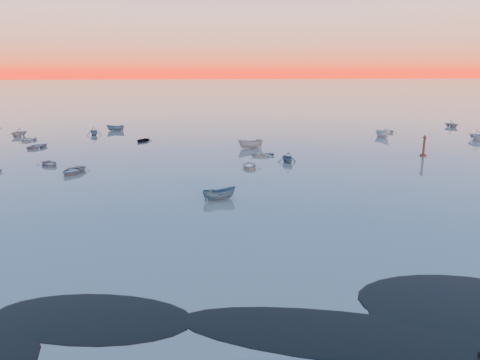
{
  "coord_description": "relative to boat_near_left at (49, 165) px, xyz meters",
  "views": [
    {
      "loc": [
        -6.99,
        -21.34,
        13.32
      ],
      "look_at": [
        -2.25,
        28.0,
        0.97
      ],
      "focal_mm": 35.0,
      "sensor_mm": 36.0,
      "label": 1
    }
  ],
  "objects": [
    {
      "name": "boat_near_right",
      "position": [
        32.39,
        -0.99,
        0.0
      ],
      "size": [
        3.53,
        2.11,
        1.16
      ],
      "primitive_type": "imported",
      "rotation": [
        0.0,
        0.0,
        3.34
      ],
      "color": "#38586B",
      "rests_on": "ground"
    },
    {
      "name": "boat_near_left",
      "position": [
        0.0,
        0.0,
        0.0
      ],
      "size": [
        3.83,
        3.32,
        0.91
      ],
      "primitive_type": "imported",
      "rotation": [
        0.0,
        0.0,
        0.61
      ],
      "color": "slate",
      "rests_on": "ground"
    },
    {
      "name": "channel_marker",
      "position": [
        53.37,
        1.64,
        1.31
      ],
      "size": [
        0.93,
        0.93,
        3.31
      ],
      "color": "#45190E",
      "rests_on": "ground"
    },
    {
      "name": "boat_near_center",
      "position": [
        21.95,
        -18.42,
        0.0
      ],
      "size": [
        2.24,
        3.74,
        1.21
      ],
      "primitive_type": "imported",
      "rotation": [
        0.0,
        0.0,
        1.8
      ],
      "color": "#38586B",
      "rests_on": "ground"
    },
    {
      "name": "ground",
      "position": [
        26.7,
        57.58,
        0.0
      ],
      "size": [
        600.0,
        600.0,
        0.0
      ],
      "primitive_type": "plane",
      "color": "#6E655C",
      "rests_on": "ground"
    },
    {
      "name": "moored_fleet",
      "position": [
        26.7,
        10.58,
        0.0
      ],
      "size": [
        124.0,
        58.0,
        1.2
      ],
      "primitive_type": null,
      "color": "silver",
      "rests_on": "ground"
    },
    {
      "name": "mud_lobes",
      "position": [
        26.7,
        -43.42,
        0.01
      ],
      "size": [
        140.0,
        6.0,
        0.07
      ],
      "primitive_type": null,
      "color": "black",
      "rests_on": "ground"
    }
  ]
}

